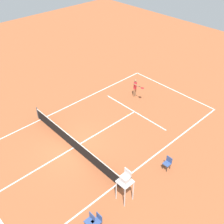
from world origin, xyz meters
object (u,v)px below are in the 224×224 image
(player_serving, at_px, (135,87))
(courtside_chair_far, at_px, (97,220))
(umpire_chair, at_px, (125,181))
(tennis_ball, at_px, (127,114))
(courtside_chair_near, at_px, (90,220))
(courtside_chair_mid, at_px, (168,163))

(player_serving, height_order, courtside_chair_far, player_serving)
(umpire_chair, height_order, courtside_chair_far, umpire_chair)
(courtside_chair_far, bearing_deg, umpire_chair, -84.13)
(tennis_ball, bearing_deg, courtside_chair_near, 123.18)
(player_serving, distance_m, tennis_ball, 3.11)
(tennis_ball, relative_size, umpire_chair, 0.03)
(tennis_ball, bearing_deg, courtside_chair_far, 125.28)
(courtside_chair_near, bearing_deg, tennis_ball, -56.82)
(tennis_ball, xyz_separation_m, umpire_chair, (-5.74, 6.12, 1.57))
(courtside_chair_mid, bearing_deg, courtside_chair_near, 87.59)
(player_serving, relative_size, courtside_chair_near, 1.90)
(courtside_chair_mid, bearing_deg, umpire_chair, 86.44)
(umpire_chair, distance_m, courtside_chair_near, 2.82)
(player_serving, bearing_deg, courtside_chair_far, 33.72)
(courtside_chair_mid, height_order, courtside_chair_far, same)
(tennis_ball, distance_m, courtside_chair_far, 10.36)
(courtside_chair_near, xyz_separation_m, courtside_chair_mid, (-0.27, -6.39, 0.00))
(courtside_chair_mid, bearing_deg, player_serving, -33.14)
(courtside_chair_near, xyz_separation_m, courtside_chair_far, (-0.27, -0.28, 0.00))
(umpire_chair, bearing_deg, player_serving, -50.14)
(tennis_ball, distance_m, courtside_chair_mid, 6.44)
(tennis_ball, bearing_deg, player_serving, -59.64)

